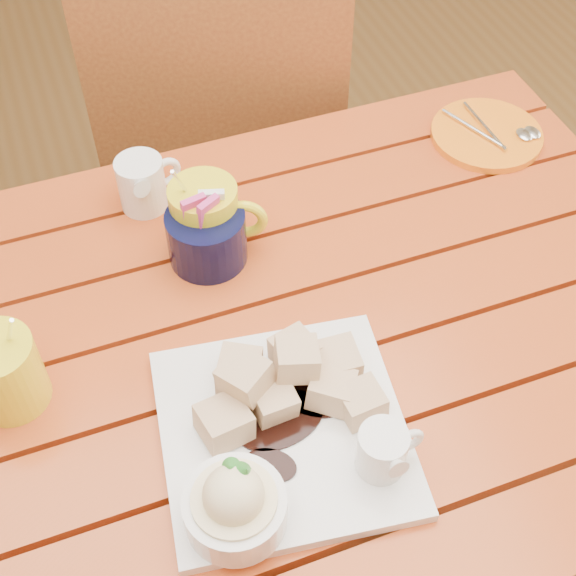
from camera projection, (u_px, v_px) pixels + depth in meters
name	position (u px, v px, depth m)	size (l,w,h in m)	color
ground	(272.00, 564.00, 1.59)	(5.00, 5.00, 0.00)	brown
table	(264.00, 386.00, 1.10)	(1.20, 0.79, 0.75)	#A34615
dessert_plate	(278.00, 439.00, 0.89)	(0.31, 0.31, 0.11)	white
coffee_mug_left	(1.00, 373.00, 0.92)	(0.13, 0.09, 0.15)	yellow
coffee_mug_right	(207.00, 217.00, 1.08)	(0.13, 0.09, 0.16)	yellow
cream_pitcher	(143.00, 183.00, 1.14)	(0.10, 0.08, 0.08)	white
sugar_caddy	(207.00, 236.00, 1.08)	(0.11, 0.11, 0.12)	black
orange_saucer	(488.00, 134.00, 1.27)	(0.18, 0.18, 0.02)	orange
chair_far	(225.00, 147.00, 1.60)	(0.56, 0.56, 0.94)	brown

